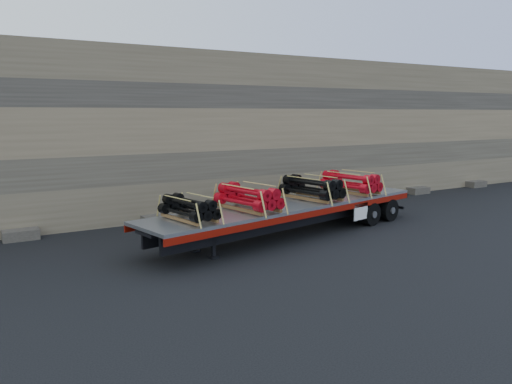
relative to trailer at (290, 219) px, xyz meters
The scene contains 7 objects.
ground 0.90m from the trailer, 139.06° to the right, with size 120.00×120.00×0.00m, color black.
rock_wall 6.74m from the trailer, 94.82° to the left, with size 44.00×3.00×7.00m, color #7A6B54.
trailer is the anchor object (origin of this frame).
bundle_front 4.46m from the trailer, 168.78° to the right, with size 0.99×1.98×0.70m, color black, non-canonical shape.
bundle_midfront 2.22m from the trailer, 168.78° to the right, with size 1.16×2.32×0.82m, color red, non-canonical shape.
bundle_midrear 1.55m from the trailer, 11.22° to the left, with size 1.17×2.34×0.83m, color black, non-canonical shape.
bundle_rear 3.65m from the trailer, 11.22° to the left, with size 1.16×2.33×0.82m, color red, non-canonical shape.
Camera 1 is at (-9.53, -14.20, 4.40)m, focal length 35.00 mm.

